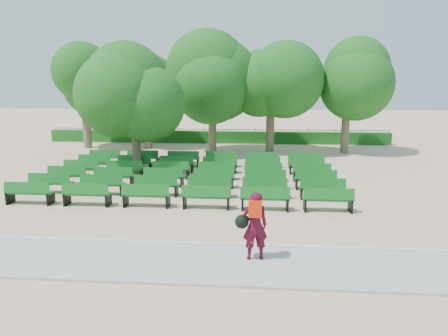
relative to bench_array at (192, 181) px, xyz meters
name	(u,v)px	position (x,y,z in m)	size (l,w,h in m)	color
ground	(184,188)	(-0.18, -0.96, -0.09)	(120.00, 120.00, 0.00)	tan
paving	(131,261)	(-0.18, -8.36, -0.06)	(30.00, 2.20, 0.06)	#A7A6A2
curb	(144,243)	(-0.18, -7.21, -0.04)	(30.00, 0.12, 0.10)	silver
hedge	(216,137)	(-0.18, 13.04, 0.36)	(26.00, 0.70, 0.90)	#195C19
fence	(217,142)	(-0.18, 13.44, -0.09)	(26.00, 0.10, 1.02)	black
tree_line	(211,151)	(-0.18, 9.04, -0.09)	(21.80, 6.80, 7.04)	#1B5D1A
bench_array	(192,181)	(0.00, 0.00, 0.00)	(1.75, 0.66, 1.08)	#11661C
tree_among	(134,96)	(-3.03, 1.76, 3.72)	(3.96, 3.96, 5.61)	brown
person	(254,225)	(2.83, -8.05, 0.86)	(0.84, 0.53, 1.71)	#470A1B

